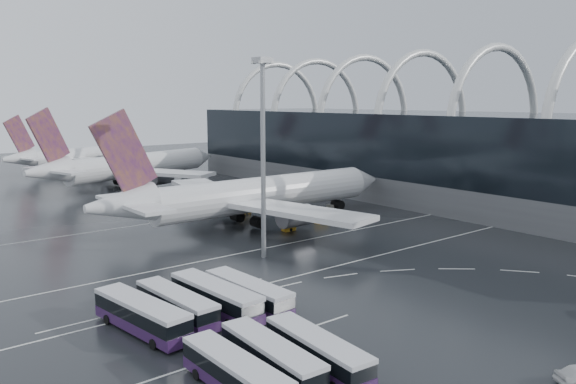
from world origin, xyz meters
TOP-DOWN VIEW (x-y plane):
  - ground at (0.00, 0.00)m, footprint 420.00×420.00m
  - terminal at (61.56, 19.84)m, footprint 42.00×160.00m
  - lane_marking_near at (0.00, -2.00)m, footprint 120.00×0.25m
  - lane_marking_mid at (0.00, 12.00)m, footprint 120.00×0.25m
  - lane_marking_far at (0.00, 40.00)m, footprint 120.00×0.25m
  - bus_bay_line_south at (-24.00, -16.00)m, footprint 28.00×0.25m
  - bus_bay_line_north at (-24.00, 0.00)m, footprint 28.00×0.25m
  - airliner_main at (7.49, 27.06)m, footprint 64.05×56.43m
  - airliner_gate_b at (8.57, 86.05)m, footprint 60.50×53.68m
  - airliner_gate_c at (8.86, 128.40)m, footprint 51.62×46.98m
  - bus_row_near_a at (-29.39, -6.27)m, footprint 4.80×13.76m
  - bus_row_near_b at (-25.14, -5.58)m, footprint 3.60×12.68m
  - bus_row_near_c at (-20.93, -6.60)m, footprint 3.95×13.71m
  - bus_row_near_d at (-17.25, -7.49)m, footprint 3.52×12.97m
  - bus_row_far_a at (-28.59, -22.25)m, footprint 3.04×12.29m
  - bus_row_far_b at (-24.63, -21.69)m, footprint 3.39×12.39m
  - bus_row_far_c at (-20.78, -23.20)m, footprint 3.64×12.43m
  - floodlight_mast at (-3.74, 8.06)m, footprint 2.22×2.22m
  - gse_cart_belly_a at (18.57, 20.16)m, footprint 2.35×1.39m
  - gse_cart_belly_c at (9.82, 19.12)m, footprint 2.34×1.38m
  - gse_cart_belly_d at (28.66, 27.87)m, footprint 2.33×1.38m
  - gse_cart_belly_e at (12.34, 36.64)m, footprint 2.17×1.28m

SIDE VIEW (x-z plane):
  - ground at x=0.00m, z-range 0.00..0.00m
  - lane_marking_near at x=0.00m, z-range 0.00..0.01m
  - lane_marking_mid at x=0.00m, z-range 0.00..0.01m
  - lane_marking_far at x=0.00m, z-range 0.00..0.01m
  - bus_bay_line_south at x=-24.00m, z-range 0.00..0.01m
  - bus_bay_line_north at x=-24.00m, z-range 0.00..0.01m
  - gse_cart_belly_e at x=12.34m, z-range 0.00..1.18m
  - gse_cart_belly_d at x=28.66m, z-range 0.00..1.27m
  - gse_cart_belly_c at x=9.82m, z-range 0.00..1.28m
  - gse_cart_belly_a at x=18.57m, z-range 0.00..1.28m
  - bus_row_far_a at x=-28.59m, z-range 0.15..3.17m
  - bus_row_far_c at x=-20.78m, z-range 0.15..3.17m
  - bus_row_far_b at x=-24.63m, z-range 0.15..3.17m
  - bus_row_near_b at x=-25.14m, z-range 0.15..3.24m
  - bus_row_near_d at x=-17.25m, z-range 0.16..3.32m
  - bus_row_near_a at x=-29.39m, z-range 0.16..3.48m
  - bus_row_near_c at x=-20.93m, z-range 0.17..3.50m
  - airliner_gate_c at x=8.86m, z-range -4.68..14.06m
  - airliner_gate_b at x=8.57m, z-range -5.35..16.06m
  - airliner_main at x=7.49m, z-range -5.44..16.34m
  - terminal at x=61.56m, z-range -6.58..28.32m
  - floodlight_mast at x=-3.74m, z-range 3.74..32.77m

